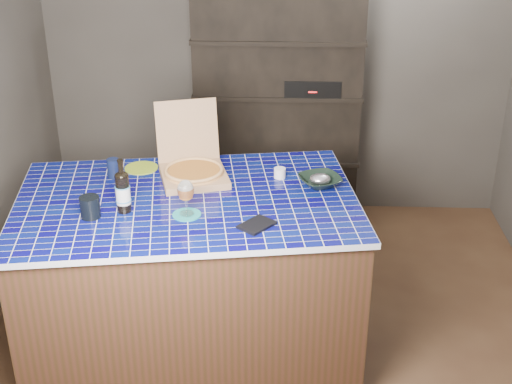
{
  "coord_description": "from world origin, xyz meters",
  "views": [
    {
      "loc": [
        0.05,
        -3.5,
        2.67
      ],
      "look_at": [
        -0.1,
        0.0,
        0.97
      ],
      "focal_mm": 50.0,
      "sensor_mm": 36.0,
      "label": 1
    }
  ],
  "objects_px": {
    "dvd_case": "(257,225)",
    "pizza_box": "(193,169)",
    "wine_glass": "(186,191)",
    "mead_bottle": "(123,191)",
    "kitchen_island": "(190,277)",
    "bowl": "(320,181)"
  },
  "relations": [
    {
      "from": "bowl",
      "to": "wine_glass",
      "type": "bearing_deg",
      "value": -151.22
    },
    {
      "from": "dvd_case",
      "to": "bowl",
      "type": "xyz_separation_m",
      "value": [
        0.33,
        0.48,
        0.02
      ]
    },
    {
      "from": "wine_glass",
      "to": "dvd_case",
      "type": "xyz_separation_m",
      "value": [
        0.36,
        -0.1,
        -0.13
      ]
    },
    {
      "from": "dvd_case",
      "to": "bowl",
      "type": "height_order",
      "value": "bowl"
    },
    {
      "from": "mead_bottle",
      "to": "dvd_case",
      "type": "relative_size",
      "value": 1.68
    },
    {
      "from": "pizza_box",
      "to": "mead_bottle",
      "type": "bearing_deg",
      "value": -141.63
    },
    {
      "from": "dvd_case",
      "to": "pizza_box",
      "type": "bearing_deg",
      "value": 164.43
    },
    {
      "from": "wine_glass",
      "to": "dvd_case",
      "type": "relative_size",
      "value": 1.11
    },
    {
      "from": "wine_glass",
      "to": "mead_bottle",
      "type": "bearing_deg",
      "value": 174.57
    },
    {
      "from": "pizza_box",
      "to": "mead_bottle",
      "type": "height_order",
      "value": "pizza_box"
    },
    {
      "from": "wine_glass",
      "to": "dvd_case",
      "type": "distance_m",
      "value": 0.39
    },
    {
      "from": "kitchen_island",
      "to": "mead_bottle",
      "type": "relative_size",
      "value": 6.77
    },
    {
      "from": "pizza_box",
      "to": "dvd_case",
      "type": "relative_size",
      "value": 3.0
    },
    {
      "from": "mead_bottle",
      "to": "bowl",
      "type": "xyz_separation_m",
      "value": [
        1.01,
        0.35,
        -0.09
      ]
    },
    {
      "from": "wine_glass",
      "to": "bowl",
      "type": "height_order",
      "value": "wine_glass"
    },
    {
      "from": "bowl",
      "to": "kitchen_island",
      "type": "bearing_deg",
      "value": -164.93
    },
    {
      "from": "pizza_box",
      "to": "mead_bottle",
      "type": "relative_size",
      "value": 1.78
    },
    {
      "from": "mead_bottle",
      "to": "wine_glass",
      "type": "height_order",
      "value": "mead_bottle"
    },
    {
      "from": "kitchen_island",
      "to": "dvd_case",
      "type": "bearing_deg",
      "value": -45.25
    },
    {
      "from": "wine_glass",
      "to": "dvd_case",
      "type": "bearing_deg",
      "value": -15.72
    },
    {
      "from": "pizza_box",
      "to": "wine_glass",
      "type": "height_order",
      "value": "pizza_box"
    },
    {
      "from": "mead_bottle",
      "to": "wine_glass",
      "type": "xyz_separation_m",
      "value": [
        0.32,
        -0.03,
        0.02
      ]
    }
  ]
}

